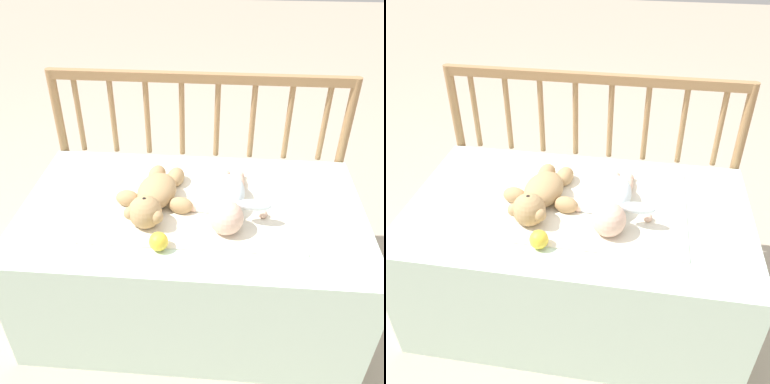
# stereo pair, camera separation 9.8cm
# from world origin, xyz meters

# --- Properties ---
(ground_plane) EXTENTS (12.00, 12.00, 0.00)m
(ground_plane) POSITION_xyz_m (0.00, 0.00, 0.00)
(ground_plane) COLOR tan
(crib_mattress) EXTENTS (1.20, 0.70, 0.49)m
(crib_mattress) POSITION_xyz_m (0.00, 0.00, 0.24)
(crib_mattress) COLOR silver
(crib_mattress) RESTS_ON ground_plane
(crib_rail) EXTENTS (1.20, 0.04, 0.83)m
(crib_rail) POSITION_xyz_m (-0.00, 0.37, 0.59)
(crib_rail) COLOR #997047
(crib_rail) RESTS_ON ground_plane
(blanket) EXTENTS (0.73, 0.49, 0.01)m
(blanket) POSITION_xyz_m (0.01, 0.02, 0.49)
(blanket) COLOR silver
(blanket) RESTS_ON crib_mattress
(teddy_bear) EXTENTS (0.28, 0.37, 0.11)m
(teddy_bear) POSITION_xyz_m (-0.13, -0.01, 0.53)
(teddy_bear) COLOR tan
(teddy_bear) RESTS_ON crib_mattress
(baby) EXTENTS (0.28, 0.39, 0.11)m
(baby) POSITION_xyz_m (0.13, -0.02, 0.53)
(baby) COLOR white
(baby) RESTS_ON crib_mattress
(toy_ball) EXTENTS (0.06, 0.06, 0.06)m
(toy_ball) POSITION_xyz_m (-0.08, -0.22, 0.52)
(toy_ball) COLOR yellow
(toy_ball) RESTS_ON crib_mattress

